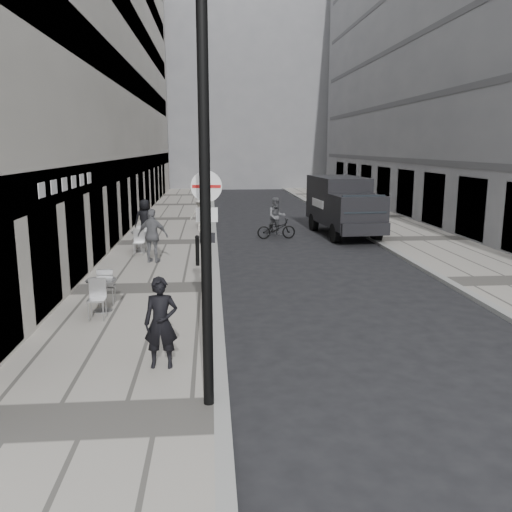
{
  "coord_description": "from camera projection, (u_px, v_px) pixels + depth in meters",
  "views": [
    {
      "loc": [
        -0.12,
        -4.85,
        4.08
      ],
      "look_at": [
        0.98,
        8.35,
        1.4
      ],
      "focal_mm": 38.0,
      "sensor_mm": 36.0,
      "label": 1
    }
  ],
  "objects": [
    {
      "name": "sidewalk",
      "position": [
        167.0,
        243.0,
        22.96
      ],
      "size": [
        4.0,
        60.0,
        0.12
      ],
      "primitive_type": "cube",
      "color": "gray",
      "rests_on": "ground"
    },
    {
      "name": "far_sidewalk",
      "position": [
        419.0,
        240.0,
        23.86
      ],
      "size": [
        4.0,
        60.0,
        0.12
      ],
      "primitive_type": "cube",
      "color": "gray",
      "rests_on": "ground"
    },
    {
      "name": "building_left",
      "position": [
        91.0,
        47.0,
        27.21
      ],
      "size": [
        4.0,
        45.0,
        18.0
      ],
      "primitive_type": "cube",
      "color": "beige",
      "rests_on": "ground"
    },
    {
      "name": "building_right",
      "position": [
        475.0,
        33.0,
        28.65
      ],
      "size": [
        6.0,
        45.0,
        20.0
      ],
      "primitive_type": "cube",
      "color": "gray",
      "rests_on": "ground"
    },
    {
      "name": "building_far",
      "position": [
        224.0,
        81.0,
        58.2
      ],
      "size": [
        24.0,
        16.0,
        22.0
      ],
      "primitive_type": "cube",
      "color": "gray",
      "rests_on": "ground"
    },
    {
      "name": "walking_man",
      "position": [
        161.0,
        323.0,
        9.76
      ],
      "size": [
        0.63,
        0.42,
        1.68
      ],
      "primitive_type": "imported",
      "rotation": [
        0.0,
        0.0,
        -0.03
      ],
      "color": "black",
      "rests_on": "sidewalk"
    },
    {
      "name": "sign_post",
      "position": [
        207.0,
        231.0,
        10.83
      ],
      "size": [
        0.62,
        0.13,
        3.61
      ],
      "rotation": [
        0.0,
        0.0,
        -0.1
      ],
      "color": "black",
      "rests_on": "sidewalk"
    },
    {
      "name": "lamppost",
      "position": [
        205.0,
        177.0,
        7.81
      ],
      "size": [
        0.28,
        0.28,
        6.33
      ],
      "color": "black",
      "rests_on": "sidewalk"
    },
    {
      "name": "bollard_near",
      "position": [
        204.0,
        247.0,
        18.94
      ],
      "size": [
        0.14,
        0.14,
        1.03
      ],
      "primitive_type": "cylinder",
      "color": "black",
      "rests_on": "sidewalk"
    },
    {
      "name": "bollard_far",
      "position": [
        197.0,
        251.0,
        18.28
      ],
      "size": [
        0.13,
        0.13,
        0.97
      ],
      "primitive_type": "cylinder",
      "color": "black",
      "rests_on": "sidewalk"
    },
    {
      "name": "panel_van",
      "position": [
        343.0,
        203.0,
        25.15
      ],
      "size": [
        2.52,
        5.85,
        2.69
      ],
      "rotation": [
        0.0,
        0.0,
        0.07
      ],
      "color": "black",
      "rests_on": "ground"
    },
    {
      "name": "cyclist",
      "position": [
        276.0,
        223.0,
        24.32
      ],
      "size": [
        1.77,
        0.74,
        1.86
      ],
      "rotation": [
        0.0,
        0.0,
        0.08
      ],
      "color": "black",
      "rests_on": "ground"
    },
    {
      "name": "pedestrian_a",
      "position": [
        153.0,
        236.0,
        18.72
      ],
      "size": [
        1.18,
        0.74,
        1.88
      ],
      "primitive_type": "imported",
      "rotation": [
        0.0,
        0.0,
        2.86
      ],
      "color": "slate",
      "rests_on": "sidewalk"
    },
    {
      "name": "pedestrian_b",
      "position": [
        201.0,
        214.0,
        25.63
      ],
      "size": [
        1.13,
        0.73,
        1.64
      ],
      "primitive_type": "imported",
      "rotation": [
        0.0,
        0.0,
        3.02
      ],
      "color": "#AFABA1",
      "rests_on": "sidewalk"
    },
    {
      "name": "pedestrian_c",
      "position": [
        145.0,
        220.0,
        23.1
      ],
      "size": [
        0.96,
        0.72,
        1.79
      ],
      "primitive_type": "imported",
      "rotation": [
        0.0,
        0.0,
        3.33
      ],
      "color": "black",
      "rests_on": "sidewalk"
    },
    {
      "name": "cafe_table_near",
      "position": [
        102.0,
        292.0,
        13.17
      ],
      "size": [
        0.73,
        1.65,
        0.94
      ],
      "color": "#ACACAE",
      "rests_on": "sidewalk"
    },
    {
      "name": "cafe_table_mid",
      "position": [
        140.0,
        240.0,
        21.05
      ],
      "size": [
        0.63,
        1.43,
        0.81
      ],
      "color": "silver",
      "rests_on": "sidewalk"
    },
    {
      "name": "cafe_table_far",
      "position": [
        141.0,
        240.0,
        20.6
      ],
      "size": [
        0.74,
        1.67,
        0.95
      ],
      "color": "silver",
      "rests_on": "sidewalk"
    }
  ]
}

